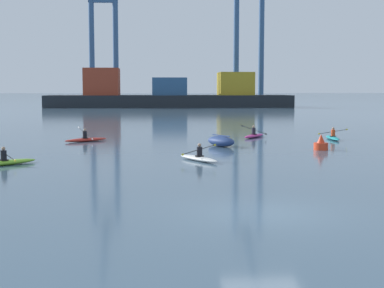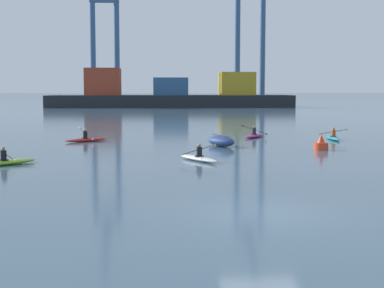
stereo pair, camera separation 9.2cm
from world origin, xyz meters
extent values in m
plane|color=#425B70|center=(0.00, 0.00, 0.00)|extent=(800.00, 800.00, 0.00)
cube|color=#1E2328|center=(-0.49, 99.62, 1.20)|extent=(48.88, 9.99, 2.40)
cube|color=#993823|center=(-13.93, 99.62, 5.09)|extent=(6.84, 6.99, 5.37)
cube|color=#2D5684|center=(-0.49, 99.62, 4.15)|extent=(6.84, 6.99, 3.49)
cube|color=#B29323|center=(12.95, 99.62, 4.70)|extent=(6.84, 6.99, 4.60)
cylinder|color=#335684|center=(-17.28, 112.98, 13.52)|extent=(1.20, 1.20, 27.03)
cylinder|color=#335684|center=(-12.01, 112.98, 13.52)|extent=(1.20, 1.20, 27.03)
cube|color=#335684|center=(-14.64, 112.98, 22.98)|extent=(6.47, 0.90, 0.90)
cylinder|color=#335684|center=(14.45, 109.73, 14.43)|extent=(1.20, 1.20, 28.86)
cylinder|color=#335684|center=(20.01, 109.73, 14.43)|extent=(1.20, 1.20, 28.86)
ellipsoid|color=navy|center=(1.01, 20.70, 0.35)|extent=(2.22, 2.81, 0.70)
cube|color=navy|center=(1.01, 20.70, 0.73)|extent=(1.00, 1.74, 0.06)
cylinder|color=red|center=(7.06, 18.13, 0.23)|extent=(0.90, 0.90, 0.45)
cone|color=red|center=(7.06, 18.13, 0.73)|extent=(0.49, 0.49, 0.55)
ellipsoid|color=#C13384|center=(4.40, 27.41, 0.13)|extent=(2.37, 3.17, 0.26)
torus|color=black|center=(4.35, 27.32, 0.27)|extent=(0.68, 0.68, 0.05)
cylinder|color=#23232D|center=(4.35, 27.32, 0.51)|extent=(0.30, 0.30, 0.50)
sphere|color=tan|center=(4.35, 27.32, 0.86)|extent=(0.19, 0.19, 0.19)
cylinder|color=black|center=(4.37, 27.37, 0.61)|extent=(1.72, 1.14, 0.61)
ellipsoid|color=black|center=(3.53, 27.92, 0.90)|extent=(0.19, 0.14, 0.16)
ellipsoid|color=black|center=(5.22, 26.81, 0.32)|extent=(0.19, 0.14, 0.16)
ellipsoid|color=teal|center=(10.01, 25.19, 0.13)|extent=(0.79, 3.43, 0.26)
torus|color=black|center=(10.00, 25.09, 0.27)|extent=(0.52, 0.52, 0.05)
cylinder|color=#DB471E|center=(10.00, 25.09, 0.51)|extent=(0.30, 0.30, 0.50)
sphere|color=tan|center=(10.00, 25.09, 0.86)|extent=(0.19, 0.19, 0.19)
cylinder|color=black|center=(10.00, 25.14, 0.61)|extent=(2.08, 0.15, 0.37)
ellipsoid|color=yellow|center=(8.97, 25.19, 0.44)|extent=(0.20, 0.05, 0.14)
ellipsoid|color=yellow|center=(11.04, 25.08, 0.78)|extent=(0.20, 0.05, 0.14)
ellipsoid|color=red|center=(-8.39, 24.78, 0.13)|extent=(3.10, 2.49, 0.26)
torus|color=black|center=(-8.47, 24.72, 0.27)|extent=(0.68, 0.68, 0.05)
cylinder|color=black|center=(-8.47, 24.72, 0.51)|extent=(0.30, 0.30, 0.50)
sphere|color=tan|center=(-8.47, 24.72, 0.86)|extent=(0.19, 0.19, 0.19)
cylinder|color=black|center=(-8.43, 24.75, 0.61)|extent=(1.19, 1.62, 0.77)
ellipsoid|color=silver|center=(-9.01, 25.55, 0.98)|extent=(0.15, 0.19, 0.17)
ellipsoid|color=silver|center=(-7.85, 23.96, 0.24)|extent=(0.15, 0.19, 0.17)
ellipsoid|color=#7ABC2D|center=(-10.93, 12.03, 0.13)|extent=(2.89, 2.77, 0.26)
torus|color=black|center=(-11.00, 11.96, 0.27)|extent=(0.69, 0.69, 0.05)
cylinder|color=black|center=(-11.00, 11.96, 0.51)|extent=(0.30, 0.30, 0.50)
sphere|color=tan|center=(-11.00, 11.96, 0.86)|extent=(0.19, 0.19, 0.19)
cylinder|color=black|center=(-10.97, 11.99, 0.61)|extent=(1.42, 1.50, 0.60)
ellipsoid|color=yellow|center=(-10.28, 11.26, 0.33)|extent=(0.17, 0.18, 0.15)
ellipsoid|color=silver|center=(-1.06, 13.13, 0.13)|extent=(2.20, 3.25, 0.26)
torus|color=black|center=(-1.01, 13.04, 0.27)|extent=(0.67, 0.67, 0.05)
cylinder|color=black|center=(-1.01, 13.04, 0.51)|extent=(0.30, 0.30, 0.50)
sphere|color=tan|center=(-1.01, 13.04, 0.86)|extent=(0.19, 0.19, 0.19)
cylinder|color=black|center=(-1.03, 13.09, 0.61)|extent=(1.82, 1.05, 0.42)
ellipsoid|color=yellow|center=(-1.93, 12.58, 0.41)|extent=(0.19, 0.13, 0.14)
ellipsoid|color=yellow|center=(-0.14, 13.60, 0.81)|extent=(0.19, 0.13, 0.14)
camera|label=1|loc=(-3.36, -17.57, 3.91)|focal=54.21mm
camera|label=2|loc=(-3.27, -17.57, 3.91)|focal=54.21mm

